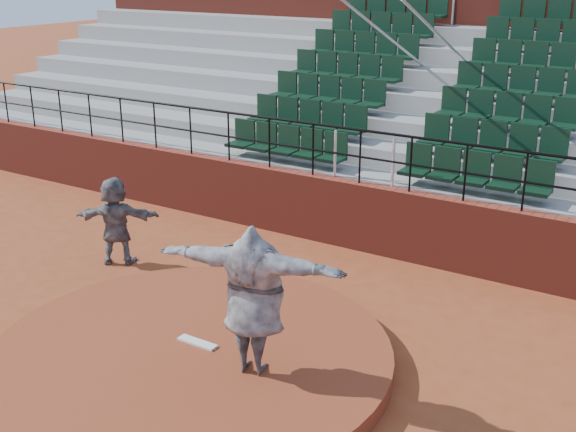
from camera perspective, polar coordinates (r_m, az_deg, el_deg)
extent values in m
plane|color=#9C4523|center=(10.17, -7.64, -11.52)|extent=(90.00, 90.00, 0.00)
cylinder|color=brown|center=(10.11, -7.68, -10.92)|extent=(5.50, 5.50, 0.25)
cube|color=white|center=(10.14, -7.17, -9.88)|extent=(0.60, 0.15, 0.03)
cube|color=maroon|center=(13.72, 5.55, 0.03)|extent=(24.00, 0.30, 1.30)
cylinder|color=black|center=(13.26, 5.78, 6.77)|extent=(24.00, 0.05, 0.05)
cylinder|color=black|center=(13.38, 5.71, 4.68)|extent=(24.00, 0.04, 0.04)
cylinder|color=black|center=(19.82, -21.39, 8.35)|extent=(0.04, 0.04, 1.00)
cylinder|color=black|center=(19.04, -19.54, 8.15)|extent=(0.04, 0.04, 1.00)
cylinder|color=black|center=(18.28, -17.54, 7.93)|extent=(0.04, 0.04, 1.00)
cylinder|color=black|center=(17.54, -15.37, 7.67)|extent=(0.04, 0.04, 1.00)
cylinder|color=black|center=(16.83, -13.02, 7.39)|extent=(0.04, 0.04, 1.00)
cylinder|color=black|center=(16.15, -10.47, 7.06)|extent=(0.04, 0.04, 1.00)
cylinder|color=black|center=(15.51, -7.70, 6.69)|extent=(0.04, 0.04, 1.00)
cylinder|color=black|center=(14.90, -4.71, 6.27)|extent=(0.04, 0.04, 1.00)
cylinder|color=black|center=(14.34, -1.48, 5.80)|extent=(0.04, 0.04, 1.00)
cylinder|color=black|center=(13.83, 1.99, 5.27)|extent=(0.04, 0.04, 1.00)
cylinder|color=black|center=(13.38, 5.71, 4.68)|extent=(0.04, 0.04, 1.00)
cylinder|color=black|center=(12.98, 9.66, 4.03)|extent=(0.04, 0.04, 1.00)
cylinder|color=black|center=(12.65, 13.84, 3.32)|extent=(0.04, 0.04, 1.00)
cylinder|color=black|center=(12.40, 18.20, 2.56)|extent=(0.04, 0.04, 1.00)
cube|color=#969690|center=(14.21, 6.59, 0.70)|extent=(24.00, 0.85, 1.30)
cube|color=black|center=(14.84, -0.15, 5.72)|extent=(2.75, 0.48, 0.72)
cube|color=black|center=(13.24, 14.51, 3.35)|extent=(2.75, 0.48, 0.72)
cube|color=#969690|center=(14.88, 8.05, 2.32)|extent=(24.00, 0.85, 1.70)
cube|color=black|center=(15.46, 1.55, 7.80)|extent=(2.75, 0.48, 0.72)
cube|color=black|center=(13.93, 15.75, 5.74)|extent=(2.75, 0.48, 0.72)
cube|color=#969690|center=(15.58, 9.38, 3.81)|extent=(24.00, 0.85, 2.10)
cube|color=black|center=(16.11, 3.12, 9.72)|extent=(2.75, 0.48, 0.72)
cube|color=black|center=(14.64, 16.88, 7.90)|extent=(2.75, 0.48, 0.72)
cube|color=#969690|center=(16.29, 10.60, 5.16)|extent=(24.00, 0.85, 2.50)
cube|color=black|center=(16.78, 4.59, 11.47)|extent=(2.75, 0.48, 0.72)
cube|color=black|center=(15.38, 17.92, 9.85)|extent=(2.75, 0.48, 0.72)
cube|color=#969690|center=(17.01, 11.72, 6.40)|extent=(24.00, 0.85, 2.90)
cube|color=black|center=(17.48, 5.95, 13.08)|extent=(2.75, 0.48, 0.72)
cube|color=black|center=(16.15, 18.87, 11.61)|extent=(2.75, 0.48, 0.72)
cube|color=#969690|center=(17.75, 12.76, 7.54)|extent=(24.00, 0.85, 3.30)
cube|color=black|center=(18.21, 7.23, 14.56)|extent=(2.75, 0.48, 0.72)
cube|color=black|center=(16.93, 19.74, 13.22)|extent=(2.75, 0.48, 0.72)
cube|color=#969690|center=(18.51, 13.71, 8.58)|extent=(24.00, 0.85, 3.70)
cube|color=black|center=(18.95, 8.42, 15.91)|extent=(2.75, 0.48, 0.72)
cube|color=black|center=(17.72, 20.54, 14.68)|extent=(2.75, 0.48, 0.72)
cylinder|color=silver|center=(16.12, 9.06, 12.89)|extent=(0.06, 5.97, 2.46)
cylinder|color=silver|center=(15.69, 13.18, 12.45)|extent=(0.06, 5.97, 2.46)
cube|color=maroon|center=(20.10, 15.96, 14.14)|extent=(24.00, 3.00, 7.10)
imported|color=black|center=(9.04, -2.75, -6.59)|extent=(2.52, 1.16, 1.98)
imported|color=black|center=(13.28, -13.45, -0.36)|extent=(1.54, 1.17, 1.62)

